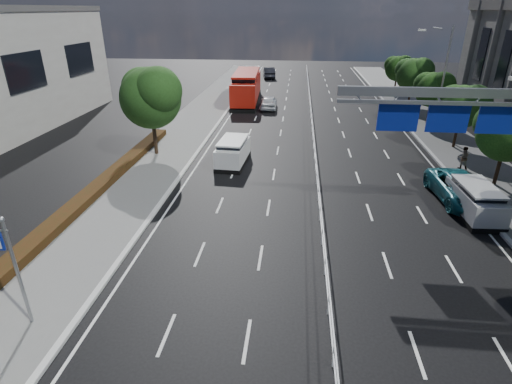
{
  "coord_description": "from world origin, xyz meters",
  "views": [
    {
      "loc": [
        -1.45,
        -10.09,
        10.26
      ],
      "look_at": [
        -3.19,
        6.85,
        2.4
      ],
      "focal_mm": 28.0,
      "sensor_mm": 36.0,
      "label": 1
    }
  ],
  "objects_px": {
    "near_car_silver": "(269,102)",
    "red_bus": "(246,86)",
    "silver_minivan": "(475,201)",
    "pedestrian_b": "(463,158)",
    "overhead_gantry": "(466,113)",
    "parked_car_dark": "(396,114)",
    "white_minivan": "(233,152)",
    "parked_car_teal": "(460,189)",
    "near_car_dark": "(269,73)"
  },
  "relations": [
    {
      "from": "near_car_silver",
      "to": "red_bus",
      "type": "bearing_deg",
      "value": -51.02
    },
    {
      "from": "silver_minivan",
      "to": "pedestrian_b",
      "type": "xyz_separation_m",
      "value": [
        1.79,
        6.82,
        0.07
      ]
    },
    {
      "from": "near_car_silver",
      "to": "silver_minivan",
      "type": "distance_m",
      "value": 27.36
    },
    {
      "from": "overhead_gantry",
      "to": "pedestrian_b",
      "type": "bearing_deg",
      "value": 64.6
    },
    {
      "from": "red_bus",
      "to": "parked_car_dark",
      "type": "distance_m",
      "value": 17.66
    },
    {
      "from": "white_minivan",
      "to": "parked_car_teal",
      "type": "height_order",
      "value": "white_minivan"
    },
    {
      "from": "parked_car_teal",
      "to": "silver_minivan",
      "type": "bearing_deg",
      "value": -89.71
    },
    {
      "from": "red_bus",
      "to": "near_car_silver",
      "type": "height_order",
      "value": "red_bus"
    },
    {
      "from": "white_minivan",
      "to": "red_bus",
      "type": "bearing_deg",
      "value": 98.16
    },
    {
      "from": "near_car_dark",
      "to": "pedestrian_b",
      "type": "relative_size",
      "value": 3.19
    },
    {
      "from": "overhead_gantry",
      "to": "near_car_silver",
      "type": "height_order",
      "value": "overhead_gantry"
    },
    {
      "from": "white_minivan",
      "to": "red_bus",
      "type": "xyz_separation_m",
      "value": [
        -1.63,
        21.04,
        0.93
      ]
    },
    {
      "from": "pedestrian_b",
      "to": "near_car_silver",
      "type": "bearing_deg",
      "value": -41.5
    },
    {
      "from": "overhead_gantry",
      "to": "near_car_dark",
      "type": "relative_size",
      "value": 2.04
    },
    {
      "from": "silver_minivan",
      "to": "parked_car_teal",
      "type": "relative_size",
      "value": 0.78
    },
    {
      "from": "pedestrian_b",
      "to": "white_minivan",
      "type": "bearing_deg",
      "value": 9.49
    },
    {
      "from": "near_car_dark",
      "to": "silver_minivan",
      "type": "bearing_deg",
      "value": 99.63
    },
    {
      "from": "silver_minivan",
      "to": "parked_car_dark",
      "type": "height_order",
      "value": "silver_minivan"
    },
    {
      "from": "red_bus",
      "to": "white_minivan",
      "type": "bearing_deg",
      "value": -87.96
    },
    {
      "from": "red_bus",
      "to": "pedestrian_b",
      "type": "relative_size",
      "value": 7.56
    },
    {
      "from": "silver_minivan",
      "to": "parked_car_teal",
      "type": "xyz_separation_m",
      "value": [
        -0.13,
        1.72,
        -0.09
      ]
    },
    {
      "from": "silver_minivan",
      "to": "pedestrian_b",
      "type": "bearing_deg",
      "value": 72.93
    },
    {
      "from": "near_car_silver",
      "to": "parked_car_teal",
      "type": "distance_m",
      "value": 25.79
    },
    {
      "from": "near_car_silver",
      "to": "near_car_dark",
      "type": "height_order",
      "value": "near_car_dark"
    },
    {
      "from": "overhead_gantry",
      "to": "parked_car_dark",
      "type": "xyz_separation_m",
      "value": [
        1.56,
        19.95,
        -4.84
      ]
    },
    {
      "from": "white_minivan",
      "to": "silver_minivan",
      "type": "relative_size",
      "value": 1.02
    },
    {
      "from": "parked_car_teal",
      "to": "white_minivan",
      "type": "bearing_deg",
      "value": 157.14
    },
    {
      "from": "white_minivan",
      "to": "silver_minivan",
      "type": "height_order",
      "value": "white_minivan"
    },
    {
      "from": "red_bus",
      "to": "silver_minivan",
      "type": "height_order",
      "value": "red_bus"
    },
    {
      "from": "overhead_gantry",
      "to": "near_car_silver",
      "type": "bearing_deg",
      "value": 114.89
    },
    {
      "from": "near_car_silver",
      "to": "silver_minivan",
      "type": "relative_size",
      "value": 1.03
    },
    {
      "from": "overhead_gantry",
      "to": "white_minivan",
      "type": "relative_size",
      "value": 2.36
    },
    {
      "from": "red_bus",
      "to": "near_car_silver",
      "type": "xyz_separation_m",
      "value": [
        2.93,
        -3.38,
        -1.09
      ]
    },
    {
      "from": "silver_minivan",
      "to": "parked_car_dark",
      "type": "distance_m",
      "value": 19.72
    },
    {
      "from": "parked_car_teal",
      "to": "overhead_gantry",
      "type": "bearing_deg",
      "value": -130.35
    },
    {
      "from": "silver_minivan",
      "to": "parked_car_teal",
      "type": "height_order",
      "value": "silver_minivan"
    },
    {
      "from": "overhead_gantry",
      "to": "pedestrian_b",
      "type": "xyz_separation_m",
      "value": [
        3.35,
        7.05,
        -4.68
      ]
    },
    {
      "from": "near_car_silver",
      "to": "parked_car_teal",
      "type": "height_order",
      "value": "parked_car_teal"
    },
    {
      "from": "red_bus",
      "to": "silver_minivan",
      "type": "bearing_deg",
      "value": -62.54
    },
    {
      "from": "overhead_gantry",
      "to": "parked_car_teal",
      "type": "distance_m",
      "value": 5.41
    },
    {
      "from": "near_car_dark",
      "to": "pedestrian_b",
      "type": "xyz_separation_m",
      "value": [
        16.24,
        -39.17,
        0.1
      ]
    },
    {
      "from": "overhead_gantry",
      "to": "parked_car_dark",
      "type": "relative_size",
      "value": 1.94
    },
    {
      "from": "near_car_silver",
      "to": "silver_minivan",
      "type": "height_order",
      "value": "silver_minivan"
    },
    {
      "from": "red_bus",
      "to": "near_car_dark",
      "type": "relative_size",
      "value": 2.37
    },
    {
      "from": "white_minivan",
      "to": "near_car_silver",
      "type": "distance_m",
      "value": 17.71
    },
    {
      "from": "overhead_gantry",
      "to": "white_minivan",
      "type": "height_order",
      "value": "overhead_gantry"
    },
    {
      "from": "white_minivan",
      "to": "near_car_dark",
      "type": "relative_size",
      "value": 0.87
    },
    {
      "from": "near_car_silver",
      "to": "silver_minivan",
      "type": "xyz_separation_m",
      "value": [
        12.87,
        -24.14,
        0.11
      ]
    },
    {
      "from": "overhead_gantry",
      "to": "silver_minivan",
      "type": "bearing_deg",
      "value": 8.44
    },
    {
      "from": "near_car_dark",
      "to": "parked_car_dark",
      "type": "height_order",
      "value": "near_car_dark"
    }
  ]
}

